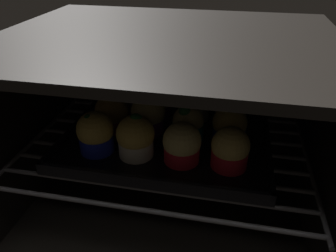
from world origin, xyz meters
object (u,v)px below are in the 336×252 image
at_px(muffin_row0_col2, 182,144).
at_px(muffin_row2_col1, 157,102).
at_px(muffin_row1_col0, 112,114).
at_px(baking_tray, 168,136).
at_px(muffin_row0_col0, 96,133).
at_px(muffin_row0_col3, 230,149).
at_px(muffin_row1_col3, 229,126).
at_px(muffin_row1_col1, 148,115).
at_px(muffin_row1_col2, 188,124).
at_px(muffin_row0_col1, 136,137).
at_px(muffin_row2_col3, 231,109).
at_px(muffin_row2_col2, 195,103).
at_px(muffin_row2_col0, 122,100).

distance_m(muffin_row0_col2, muffin_row2_col1, 0.18).
height_order(muffin_row0_col2, muffin_row1_col0, same).
relative_size(baking_tray, muffin_row0_col0, 5.04).
bearing_deg(muffin_row2_col1, muffin_row0_col3, -43.99).
bearing_deg(muffin_row1_col3, muffin_row0_col3, -86.77).
relative_size(muffin_row1_col1, muffin_row1_col2, 1.10).
bearing_deg(muffin_row1_col0, muffin_row1_col1, 1.83).
xyz_separation_m(muffin_row0_col1, muffin_row2_col3, (0.16, 0.16, -0.01)).
bearing_deg(muffin_row1_col2, muffin_row0_col1, -136.15).
xyz_separation_m(muffin_row0_col3, muffin_row1_col2, (-0.08, 0.08, -0.00)).
bearing_deg(muffin_row2_col3, muffin_row0_col0, -145.80).
height_order(muffin_row0_col3, muffin_row2_col3, muffin_row0_col3).
distance_m(muffin_row0_col1, muffin_row1_col1, 0.08).
bearing_deg(muffin_row0_col1, muffin_row1_col1, 89.37).
relative_size(muffin_row0_col0, muffin_row1_col2, 1.08).
bearing_deg(muffin_row1_col3, muffin_row0_col1, -153.34).
bearing_deg(muffin_row2_col2, muffin_row1_col0, -153.06).
relative_size(muffin_row0_col1, muffin_row0_col3, 1.10).
bearing_deg(muffin_row1_col0, muffin_row1_col3, -0.24).
bearing_deg(muffin_row2_col0, muffin_row2_col1, 0.60).
distance_m(muffin_row1_col3, muffin_row2_col1, 0.18).
xyz_separation_m(baking_tray, muffin_row1_col0, (-0.12, 0.00, 0.04)).
bearing_deg(muffin_row1_col2, muffin_row0_col2, -88.94).
height_order(muffin_row0_col0, muffin_row2_col3, muffin_row0_col0).
distance_m(muffin_row2_col2, muffin_row2_col3, 0.08).
distance_m(muffin_row0_col3, muffin_row2_col0, 0.29).
bearing_deg(muffin_row0_col1, muffin_row1_col3, 26.66).
height_order(muffin_row1_col3, muffin_row2_col1, muffin_row1_col3).
distance_m(muffin_row0_col3, muffin_row1_col1, 0.19).
distance_m(muffin_row1_col1, muffin_row2_col0, 0.11).
height_order(muffin_row1_col3, muffin_row2_col3, muffin_row1_col3).
distance_m(muffin_row2_col0, muffin_row2_col3, 0.24).
distance_m(muffin_row0_col2, muffin_row1_col0, 0.18).
bearing_deg(muffin_row1_col3, muffin_row2_col1, 154.16).
relative_size(baking_tray, muffin_row2_col3, 5.70).
height_order(muffin_row2_col2, muffin_row2_col3, muffin_row2_col2).
bearing_deg(muffin_row1_col3, muffin_row1_col2, -178.39).
distance_m(muffin_row0_col2, muffin_row1_col2, 0.08).
bearing_deg(muffin_row1_col2, muffin_row0_col3, -43.30).
relative_size(muffin_row0_col1, muffin_row2_col0, 1.19).
relative_size(muffin_row0_col1, muffin_row1_col0, 1.11).
distance_m(muffin_row1_col1, muffin_row1_col2, 0.08).
xyz_separation_m(muffin_row0_col1, muffin_row1_col3, (0.16, 0.08, -0.00)).
xyz_separation_m(muffin_row1_col0, muffin_row2_col3, (0.24, 0.08, -0.00)).
bearing_deg(muffin_row1_col0, muffin_row0_col1, -47.58).
bearing_deg(muffin_row1_col1, muffin_row2_col0, 137.10).
relative_size(muffin_row1_col0, muffin_row1_col1, 0.93).
height_order(muffin_row0_col1, muffin_row2_col1, muffin_row0_col1).
relative_size(muffin_row0_col0, muffin_row0_col2, 1.06).
distance_m(muffin_row0_col3, muffin_row1_col0, 0.26).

